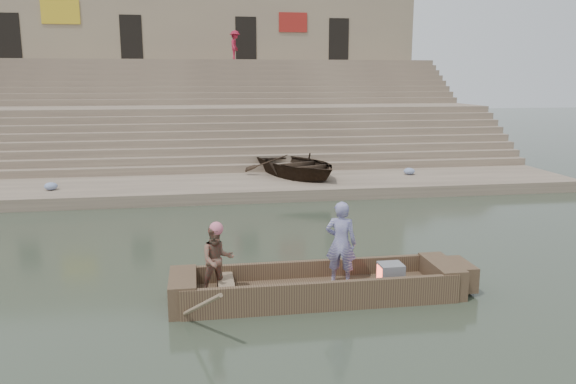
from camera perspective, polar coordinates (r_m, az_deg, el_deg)
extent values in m
plane|color=#2C3629|center=(13.38, -16.26, -7.28)|extent=(120.00, 120.00, 0.00)
cube|color=gray|center=(21.04, -13.76, 0.22)|extent=(32.00, 4.00, 0.40)
cube|color=gray|center=(28.28, -12.75, 5.56)|extent=(32.00, 3.00, 2.80)
cube|color=gray|center=(35.16, -12.19, 8.67)|extent=(32.00, 3.00, 5.20)
cube|color=gray|center=(23.22, -13.37, 1.66)|extent=(32.00, 0.50, 0.70)
cube|color=gray|center=(23.69, -13.30, 2.22)|extent=(32.00, 0.50, 1.00)
cube|color=gray|center=(24.16, -13.24, 2.76)|extent=(32.00, 0.50, 1.30)
cube|color=gray|center=(24.63, -13.18, 3.28)|extent=(32.00, 0.50, 1.60)
cube|color=gray|center=(25.11, -13.13, 3.78)|extent=(32.00, 0.50, 1.90)
cube|color=gray|center=(25.58, -13.07, 4.27)|extent=(32.00, 0.50, 2.20)
cube|color=gray|center=(26.06, -13.02, 4.73)|extent=(32.00, 0.50, 2.50)
cube|color=gray|center=(26.54, -12.97, 5.18)|extent=(32.00, 0.50, 2.80)
cube|color=gray|center=(30.00, -12.58, 6.19)|extent=(32.00, 0.50, 3.10)
cube|color=gray|center=(30.49, -12.54, 6.55)|extent=(32.00, 0.50, 3.40)
cube|color=gray|center=(30.97, -12.50, 6.91)|extent=(32.00, 0.50, 3.70)
cube|color=gray|center=(31.46, -12.47, 7.25)|extent=(32.00, 0.50, 4.00)
cube|color=gray|center=(31.95, -12.43, 7.58)|extent=(32.00, 0.50, 4.30)
cube|color=gray|center=(32.43, -12.40, 7.91)|extent=(32.00, 0.50, 4.60)
cube|color=gray|center=(32.92, -12.36, 8.22)|extent=(32.00, 0.50, 4.90)
cube|color=gray|center=(33.42, -12.33, 8.53)|extent=(32.00, 0.50, 5.20)
cube|color=gray|center=(39.14, -12.10, 13.34)|extent=(32.00, 5.00, 11.20)
cube|color=black|center=(38.24, -26.35, 13.97)|extent=(1.30, 0.18, 2.60)
cube|color=black|center=(36.90, -15.56, 14.86)|extent=(1.30, 0.18, 2.60)
cube|color=black|center=(36.86, -4.28, 15.24)|extent=(1.30, 0.18, 2.60)
cube|color=black|center=(37.87, 5.13, 15.12)|extent=(1.30, 0.18, 2.60)
cube|color=gold|center=(37.56, -22.02, 16.54)|extent=(2.20, 0.10, 1.40)
cube|color=maroon|center=(37.25, 0.51, 16.77)|extent=(1.80, 0.10, 1.20)
cube|color=brown|center=(11.11, 2.96, -10.14)|extent=(5.00, 1.30, 0.22)
cube|color=brown|center=(10.49, 3.69, -10.51)|extent=(5.20, 0.12, 0.56)
cube|color=brown|center=(11.62, 2.31, -8.25)|extent=(5.20, 0.12, 0.56)
cube|color=brown|center=(10.82, -10.55, -9.85)|extent=(0.50, 1.30, 0.60)
cube|color=brown|center=(11.82, 15.27, -8.21)|extent=(0.50, 1.30, 0.60)
cube|color=brown|center=(11.98, 17.03, -7.94)|extent=(0.35, 0.90, 0.50)
cube|color=#937A5B|center=(10.79, -6.27, -9.22)|extent=(0.30, 1.20, 0.08)
cylinder|color=#937A5B|center=(9.98, -9.77, -11.70)|extent=(1.03, 2.10, 1.36)
sphere|color=#D4687E|center=(10.48, -7.26, -3.70)|extent=(0.26, 0.26, 0.26)
imported|color=navy|center=(11.06, 5.37, -5.14)|extent=(0.71, 0.60, 1.65)
imported|color=#22674E|center=(10.65, -7.18, -6.80)|extent=(0.72, 0.60, 1.31)
cube|color=slate|center=(11.39, 10.33, -8.10)|extent=(0.46, 0.42, 0.40)
cube|color=#E5593F|center=(11.32, 9.32, -8.18)|extent=(0.04, 0.34, 0.32)
imported|color=#2D2116|center=(21.94, 0.99, 2.75)|extent=(4.62, 5.28, 0.91)
imported|color=maroon|center=(34.60, -5.37, 14.55)|extent=(0.85, 1.21, 1.70)
ellipsoid|color=#3F5999|center=(21.27, 2.97, 1.57)|extent=(0.44, 0.44, 0.26)
ellipsoid|color=#3F5999|center=(22.96, 12.15, 2.07)|extent=(0.44, 0.44, 0.26)
ellipsoid|color=#3F5999|center=(21.00, -22.83, 0.54)|extent=(0.44, 0.44, 0.26)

